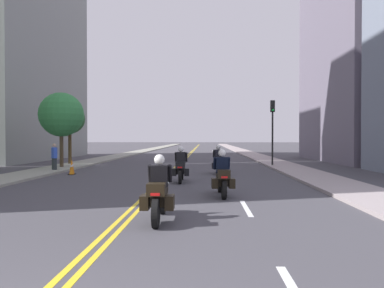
{
  "coord_description": "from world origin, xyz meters",
  "views": [
    {
      "loc": [
        1.95,
        -2.52,
        1.97
      ],
      "look_at": [
        1.42,
        12.33,
        1.74
      ],
      "focal_mm": 34.9,
      "sensor_mm": 36.0,
      "label": 1
    }
  ],
  "objects": [
    {
      "name": "street_tree_0",
      "position": [
        -7.89,
        24.2,
        3.35
      ],
      "size": [
        2.16,
        2.16,
        4.46
      ],
      "color": "#503B22",
      "rests_on": "ground"
    },
    {
      "name": "motorcycle_2",
      "position": [
        0.85,
        14.17,
        0.65
      ],
      "size": [
        0.77,
        2.21,
        1.62
      ],
      "rotation": [
        0.0,
        0.0,
        0.01
      ],
      "color": "black",
      "rests_on": "ground"
    },
    {
      "name": "motorcycle_0",
      "position": [
        0.86,
        6.25,
        0.65
      ],
      "size": [
        0.77,
        2.24,
        1.59
      ],
      "rotation": [
        0.0,
        0.0,
        0.02
      ],
      "color": "black",
      "rests_on": "ground"
    },
    {
      "name": "motorcycle_1",
      "position": [
        2.53,
        10.13,
        0.64
      ],
      "size": [
        0.78,
        2.18,
        1.6
      ],
      "rotation": [
        0.0,
        0.0,
        0.05
      ],
      "color": "black",
      "rests_on": "ground"
    },
    {
      "name": "traffic_cone_0",
      "position": [
        -5.27,
        17.3,
        0.37
      ],
      "size": [
        0.31,
        0.31,
        0.75
      ],
      "color": "black",
      "rests_on": "ground"
    },
    {
      "name": "centreline_yellow_outer",
      "position": [
        0.12,
        48.0,
        0.0
      ],
      "size": [
        0.12,
        132.0,
        0.01
      ],
      "primitive_type": "cube",
      "color": "yellow",
      "rests_on": "ground"
    },
    {
      "name": "lane_dashes_white",
      "position": [
        3.1,
        29.0,
        0.0
      ],
      "size": [
        0.14,
        56.4,
        0.01
      ],
      "color": "silver",
      "rests_on": "ground"
    },
    {
      "name": "sidewalk_right",
      "position": [
        7.4,
        48.0,
        0.06
      ],
      "size": [
        2.39,
        144.0,
        0.12
      ],
      "primitive_type": "cube",
      "color": "#9E9091",
      "rests_on": "ground"
    },
    {
      "name": "centreline_yellow_inner",
      "position": [
        -0.12,
        48.0,
        0.0
      ],
      "size": [
        0.12,
        132.0,
        0.01
      ],
      "primitive_type": "cube",
      "color": "yellow",
      "rests_on": "ground"
    },
    {
      "name": "motorcycle_3",
      "position": [
        2.67,
        18.03,
        0.65
      ],
      "size": [
        0.78,
        2.13,
        1.61
      ],
      "rotation": [
        0.0,
        0.0,
        0.05
      ],
      "color": "black",
      "rests_on": "ground"
    },
    {
      "name": "building_left_1",
      "position": [
        -16.54,
        31.77,
        12.14
      ],
      "size": [
        9.33,
        17.93,
        24.28
      ],
      "color": "gray",
      "rests_on": "ground"
    },
    {
      "name": "sidewalk_left",
      "position": [
        -7.4,
        48.0,
        0.06
      ],
      "size": [
        2.39,
        144.0,
        0.12
      ],
      "primitive_type": "cube",
      "color": "gray",
      "rests_on": "ground"
    },
    {
      "name": "ground_plane",
      "position": [
        0.0,
        48.0,
        0.0
      ],
      "size": [
        264.0,
        264.0,
        0.0
      ],
      "primitive_type": "plane",
      "color": "#414046"
    },
    {
      "name": "street_tree_1",
      "position": [
        -7.36,
        21.28,
        3.49
      ],
      "size": [
        2.86,
        2.86,
        4.93
      ],
      "color": "#473926",
      "rests_on": "ground"
    },
    {
      "name": "pedestrian_2",
      "position": [
        -6.91,
        19.03,
        0.86
      ],
      "size": [
        0.41,
        0.41,
        1.66
      ],
      "rotation": [
        0.0,
        0.0,
        5.47
      ],
      "color": "#272E30",
      "rests_on": "ground"
    },
    {
      "name": "traffic_cone_1",
      "position": [
        -5.35,
        17.62,
        0.4
      ],
      "size": [
        0.35,
        0.35,
        0.81
      ],
      "color": "black",
      "rests_on": "ground"
    },
    {
      "name": "traffic_light_near",
      "position": [
        6.6,
        23.48,
        3.16
      ],
      "size": [
        0.28,
        0.38,
        4.59
      ],
      "color": "black",
      "rests_on": "ground"
    }
  ]
}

